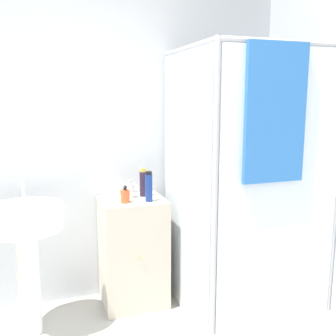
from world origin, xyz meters
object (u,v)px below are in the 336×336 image
object	(u,v)px
sink	(26,237)
soap_dispenser	(125,196)
shampoo_bottle_blue	(149,187)
lotion_bottle_white	(130,190)
shampoo_bottle_tall_black	(143,183)

from	to	relation	value
sink	soap_dispenser	xyz separation A→B (m)	(0.67, 0.08, 0.19)
sink	shampoo_bottle_blue	world-z (taller)	shampoo_bottle_blue
lotion_bottle_white	sink	bearing A→B (deg)	-164.06
shampoo_bottle_blue	soap_dispenser	bearing A→B (deg)	174.03
sink	shampoo_bottle_blue	size ratio (longest dim) A/B	4.60
shampoo_bottle_tall_black	sink	bearing A→B (deg)	-164.99
sink	soap_dispenser	bearing A→B (deg)	7.02
shampoo_bottle_tall_black	soap_dispenser	bearing A→B (deg)	-140.12
sink	shampoo_bottle_tall_black	distance (m)	0.90
soap_dispenser	shampoo_bottle_tall_black	bearing A→B (deg)	39.88
sink	shampoo_bottle_blue	distance (m)	0.88
shampoo_bottle_blue	lotion_bottle_white	distance (m)	0.18
soap_dispenser	sink	bearing A→B (deg)	-172.98
shampoo_bottle_tall_black	shampoo_bottle_blue	world-z (taller)	shampoo_bottle_blue
soap_dispenser	shampoo_bottle_blue	xyz separation A→B (m)	(0.17, -0.02, 0.06)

